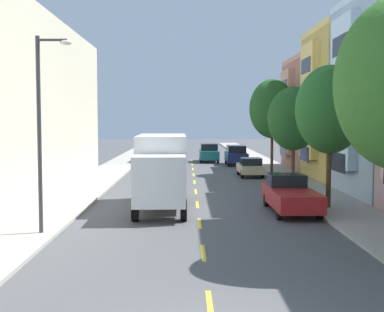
% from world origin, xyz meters
% --- Properties ---
extents(ground_plane, '(160.00, 160.00, 0.00)m').
position_xyz_m(ground_plane, '(0.00, 30.00, 0.00)').
color(ground_plane, '#4C4C4F').
extents(sidewalk_left, '(3.20, 120.00, 0.14)m').
position_xyz_m(sidewalk_left, '(-7.10, 28.00, 0.07)').
color(sidewalk_left, '#A39E93').
rests_on(sidewalk_left, ground_plane).
extents(sidewalk_right, '(3.20, 120.00, 0.14)m').
position_xyz_m(sidewalk_right, '(7.10, 28.00, 0.07)').
color(sidewalk_right, '#A39E93').
rests_on(sidewalk_right, ground_plane).
extents(lane_centerline_dashes, '(0.14, 47.20, 0.01)m').
position_xyz_m(lane_centerline_dashes, '(0.00, 24.50, 0.00)').
color(lane_centerline_dashes, yellow).
rests_on(lane_centerline_dashes, ground_plane).
extents(townhouse_fifth_terracotta, '(12.28, 8.34, 9.94)m').
position_xyz_m(townhouse_fifth_terracotta, '(14.43, 36.90, 4.77)').
color(townhouse_fifth_terracotta, '#B27560').
rests_on(townhouse_fifth_terracotta, ground_plane).
extents(street_tree_second, '(3.33, 3.33, 6.94)m').
position_xyz_m(street_tree_second, '(6.40, 15.29, 4.92)').
color(street_tree_second, '#47331E').
rests_on(street_tree_second, sidewalk_right).
extents(street_tree_third, '(3.39, 3.39, 6.44)m').
position_xyz_m(street_tree_third, '(6.40, 23.89, 4.50)').
color(street_tree_third, '#47331E').
rests_on(street_tree_third, sidewalk_right).
extents(street_tree_farthest, '(3.72, 3.72, 7.59)m').
position_xyz_m(street_tree_farthest, '(6.40, 32.49, 5.33)').
color(street_tree_farthest, '#47331E').
rests_on(street_tree_farthest, sidewalk_right).
extents(street_lamp, '(1.35, 0.28, 7.40)m').
position_xyz_m(street_lamp, '(-5.96, 9.59, 4.39)').
color(street_lamp, '#38383D').
rests_on(street_lamp, sidewalk_left).
extents(delivery_box_truck, '(2.52, 7.91, 3.65)m').
position_xyz_m(delivery_box_truck, '(-1.80, 15.84, 2.03)').
color(delivery_box_truck, white).
rests_on(delivery_box_truck, ground_plane).
extents(parked_suv_navy, '(1.96, 4.80, 1.93)m').
position_xyz_m(parked_suv_navy, '(4.30, 41.28, 0.99)').
color(parked_suv_navy, navy).
rests_on(parked_suv_navy, ground_plane).
extents(parked_pickup_red, '(2.05, 5.32, 1.73)m').
position_xyz_m(parked_pickup_red, '(4.43, 14.77, 0.83)').
color(parked_pickup_red, '#AD1E1E').
rests_on(parked_pickup_red, ground_plane).
extents(parked_hatchback_champagne, '(1.78, 4.02, 1.50)m').
position_xyz_m(parked_hatchback_champagne, '(4.39, 30.49, 0.76)').
color(parked_hatchback_champagne, tan).
rests_on(parked_hatchback_champagne, ground_plane).
extents(parked_suv_sky, '(2.08, 4.85, 1.93)m').
position_xyz_m(parked_suv_sky, '(-4.42, 43.87, 0.99)').
color(parked_suv_sky, '#7A9EC6').
rests_on(parked_suv_sky, ground_plane).
extents(parked_sedan_orange, '(1.85, 4.52, 1.43)m').
position_xyz_m(parked_sedan_orange, '(-4.46, 54.89, 0.75)').
color(parked_sedan_orange, orange).
rests_on(parked_sedan_orange, ground_plane).
extents(moving_teal_sedan, '(1.95, 4.80, 1.93)m').
position_xyz_m(moving_teal_sedan, '(1.80, 45.16, 0.99)').
color(moving_teal_sedan, '#195B60').
rests_on(moving_teal_sedan, ground_plane).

